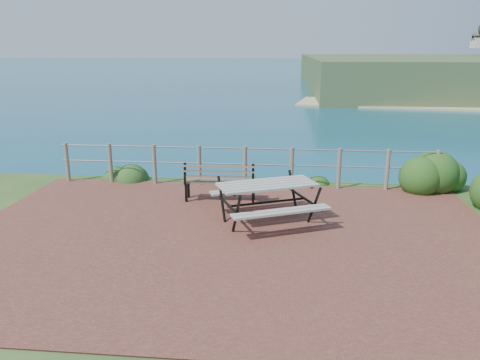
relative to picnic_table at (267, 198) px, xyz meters
name	(u,v)px	position (x,y,z in m)	size (l,w,h in m)	color
ground	(229,238)	(-0.65, -0.85, -0.51)	(10.00, 7.00, 0.12)	brown
ocean	(285,57)	(-0.65, 199.15, -0.51)	(1200.00, 1200.00, 0.00)	#136674
safety_railing	(245,164)	(-0.65, 2.50, 0.07)	(9.40, 0.10, 1.00)	#6B5B4C
picnic_table	(267,198)	(0.00, 0.00, 0.00)	(2.03, 1.52, 0.79)	gray
park_bench	(220,175)	(-1.10, 1.27, 0.09)	(1.63, 0.45, 0.91)	brown
shrub_right_edge	(431,189)	(3.94, 2.72, -0.51)	(1.20, 1.20, 1.71)	#194816
shrub_lip_west	(128,178)	(-3.83, 2.94, -0.51)	(0.84, 0.84, 0.61)	#1F491B
shrub_lip_east	(317,182)	(1.19, 3.09, -0.51)	(0.66, 0.66, 0.36)	#194816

